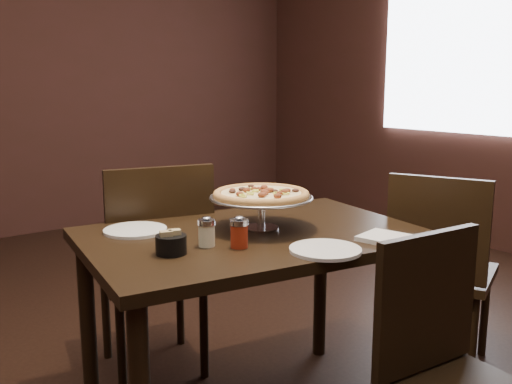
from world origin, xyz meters
TOP-DOWN VIEW (x-y plane):
  - room at (0.06, 0.03)m, footprint 6.04×7.04m
  - dining_table at (0.09, 0.08)m, footprint 1.32×0.99m
  - pizza_stand at (0.14, 0.11)m, footprint 0.39×0.39m
  - parmesan_shaker at (-0.14, 0.04)m, footprint 0.06×0.06m
  - pepper_flake_shaker at (-0.07, -0.04)m, footprint 0.06×0.06m
  - packet_caddy at (-0.28, 0.03)m, footprint 0.10×0.10m
  - napkin_stack at (0.39, -0.28)m, footprint 0.19×0.19m
  - plate_left at (-0.25, 0.36)m, footprint 0.23×0.23m
  - plate_near at (0.13, -0.25)m, footprint 0.24×0.24m
  - serving_spatula at (0.21, 0.04)m, footprint 0.15×0.15m
  - chair_far at (-0.04, 0.63)m, footprint 0.54×0.54m
  - chair_near at (0.24, -0.68)m, footprint 0.44×0.44m
  - chair_side at (1.00, -0.09)m, footprint 0.56×0.56m

SIDE VIEW (x-z plane):
  - chair_near at x=0.24m, z-range 0.04..0.91m
  - chair_side at x=1.00m, z-range 0.04..0.95m
  - chair_far at x=-0.04m, z-range 0.04..1.01m
  - dining_table at x=0.09m, z-range 0.28..1.03m
  - plate_left at x=-0.25m, z-range 0.76..0.77m
  - plate_near at x=0.13m, z-range 0.76..0.77m
  - napkin_stack at x=0.39m, z-range 0.76..0.77m
  - packet_caddy at x=-0.28m, z-range 0.75..0.83m
  - parmesan_shaker at x=-0.14m, z-range 0.75..0.86m
  - pepper_flake_shaker at x=-0.07m, z-range 0.75..0.86m
  - serving_spatula at x=0.21m, z-range 0.87..0.89m
  - pizza_stand at x=0.14m, z-range 0.81..0.97m
  - room at x=0.06m, z-range -0.02..2.82m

